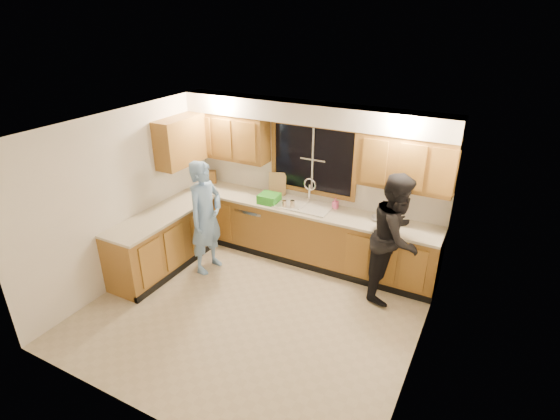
# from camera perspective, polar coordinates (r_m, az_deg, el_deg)

# --- Properties ---
(floor) EXTENTS (4.20, 4.20, 0.00)m
(floor) POSITION_cam_1_polar(r_m,az_deg,el_deg) (6.06, -3.64, -13.11)
(floor) COLOR #BBAC90
(floor) RESTS_ON ground
(ceiling) EXTENTS (4.20, 4.20, 0.00)m
(ceiling) POSITION_cam_1_polar(r_m,az_deg,el_deg) (4.93, -4.43, 10.43)
(ceiling) COLOR white
(wall_back) EXTENTS (4.20, 0.00, 4.20)m
(wall_back) POSITION_cam_1_polar(r_m,az_deg,el_deg) (6.92, 4.26, 3.87)
(wall_back) COLOR white
(wall_back) RESTS_ON ground
(wall_left) EXTENTS (0.00, 3.80, 3.80)m
(wall_left) POSITION_cam_1_polar(r_m,az_deg,el_deg) (6.64, -19.64, 1.49)
(wall_left) COLOR white
(wall_left) RESTS_ON ground
(wall_right) EXTENTS (0.00, 3.80, 3.80)m
(wall_right) POSITION_cam_1_polar(r_m,az_deg,el_deg) (4.76, 18.34, -7.91)
(wall_right) COLOR white
(wall_right) RESTS_ON ground
(base_cabinets_back) EXTENTS (4.20, 0.60, 0.88)m
(base_cabinets_back) POSITION_cam_1_polar(r_m,az_deg,el_deg) (7.01, 3.06, -3.10)
(base_cabinets_back) COLOR olive
(base_cabinets_back) RESTS_ON ground
(base_cabinets_left) EXTENTS (0.60, 1.90, 0.88)m
(base_cabinets_left) POSITION_cam_1_polar(r_m,az_deg,el_deg) (7.00, -14.96, -4.02)
(base_cabinets_left) COLOR olive
(base_cabinets_left) RESTS_ON ground
(countertop_back) EXTENTS (4.20, 0.63, 0.04)m
(countertop_back) POSITION_cam_1_polar(r_m,az_deg,el_deg) (6.79, 3.09, 0.27)
(countertop_back) COLOR beige
(countertop_back) RESTS_ON base_cabinets_back
(countertop_left) EXTENTS (0.63, 1.90, 0.04)m
(countertop_left) POSITION_cam_1_polar(r_m,az_deg,el_deg) (6.79, -15.29, -0.65)
(countertop_left) COLOR beige
(countertop_left) RESTS_ON base_cabinets_left
(upper_cabinets_left) EXTENTS (1.35, 0.33, 0.75)m
(upper_cabinets_left) POSITION_cam_1_polar(r_m,az_deg,el_deg) (7.26, -6.61, 9.57)
(upper_cabinets_left) COLOR olive
(upper_cabinets_left) RESTS_ON wall_back
(upper_cabinets_right) EXTENTS (1.35, 0.33, 0.75)m
(upper_cabinets_right) POSITION_cam_1_polar(r_m,az_deg,el_deg) (6.18, 16.02, 6.01)
(upper_cabinets_right) COLOR olive
(upper_cabinets_right) RESTS_ON wall_back
(upper_cabinets_return) EXTENTS (0.33, 0.90, 0.75)m
(upper_cabinets_return) POSITION_cam_1_polar(r_m,az_deg,el_deg) (7.10, -12.87, 8.74)
(upper_cabinets_return) COLOR olive
(upper_cabinets_return) RESTS_ON wall_left
(soffit) EXTENTS (4.20, 0.35, 0.30)m
(soffit) POSITION_cam_1_polar(r_m,az_deg,el_deg) (6.45, 3.93, 12.53)
(soffit) COLOR silver
(soffit) RESTS_ON wall_back
(window_frame) EXTENTS (1.44, 0.03, 1.14)m
(window_frame) POSITION_cam_1_polar(r_m,az_deg,el_deg) (6.79, 4.32, 6.60)
(window_frame) COLOR black
(window_frame) RESTS_ON wall_back
(sink) EXTENTS (0.86, 0.52, 0.57)m
(sink) POSITION_cam_1_polar(r_m,az_deg,el_deg) (6.82, 3.15, 0.06)
(sink) COLOR silver
(sink) RESTS_ON countertop_back
(dishwasher) EXTENTS (0.60, 0.56, 0.82)m
(dishwasher) POSITION_cam_1_polar(r_m,az_deg,el_deg) (7.36, -2.98, -1.89)
(dishwasher) COLOR silver
(dishwasher) RESTS_ON floor
(stove) EXTENTS (0.58, 0.75, 0.90)m
(stove) POSITION_cam_1_polar(r_m,az_deg,el_deg) (6.65, -18.22, -5.99)
(stove) COLOR silver
(stove) RESTS_ON floor
(man) EXTENTS (0.46, 0.67, 1.76)m
(man) POSITION_cam_1_polar(r_m,az_deg,el_deg) (6.61, -9.66, -0.96)
(man) COLOR #729ED8
(man) RESTS_ON floor
(woman) EXTENTS (0.72, 0.91, 1.81)m
(woman) POSITION_cam_1_polar(r_m,az_deg,el_deg) (6.12, 14.87, -3.44)
(woman) COLOR black
(woman) RESTS_ON floor
(knife_block) EXTENTS (0.16, 0.15, 0.22)m
(knife_block) POSITION_cam_1_polar(r_m,az_deg,el_deg) (7.77, -8.79, 4.31)
(knife_block) COLOR #A16F2C
(knife_block) RESTS_ON countertop_back
(cutting_board) EXTENTS (0.30, 0.20, 0.38)m
(cutting_board) POSITION_cam_1_polar(r_m,az_deg,el_deg) (7.14, -0.34, 3.42)
(cutting_board) COLOR tan
(cutting_board) RESTS_ON countertop_back
(dish_crate) EXTENTS (0.32, 0.30, 0.14)m
(dish_crate) POSITION_cam_1_polar(r_m,az_deg,el_deg) (6.89, -1.43, 1.53)
(dish_crate) COLOR green
(dish_crate) RESTS_ON countertop_back
(soap_bottle) EXTENTS (0.09, 0.09, 0.17)m
(soap_bottle) POSITION_cam_1_polar(r_m,az_deg,el_deg) (6.74, 7.24, 0.89)
(soap_bottle) COLOR pink
(soap_bottle) RESTS_ON countertop_back
(bowl) EXTENTS (0.26, 0.26, 0.05)m
(bowl) POSITION_cam_1_polar(r_m,az_deg,el_deg) (6.50, 12.73, -1.10)
(bowl) COLOR silver
(bowl) RESTS_ON countertop_back
(can_left) EXTENTS (0.08, 0.08, 0.12)m
(can_left) POSITION_cam_1_polar(r_m,az_deg,el_deg) (6.70, 0.55, 0.73)
(can_left) COLOR #C6B499
(can_left) RESTS_ON countertop_back
(can_right) EXTENTS (0.09, 0.09, 0.13)m
(can_right) POSITION_cam_1_polar(r_m,az_deg,el_deg) (6.69, 1.62, 0.72)
(can_right) COLOR #C6B499
(can_right) RESTS_ON countertop_back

